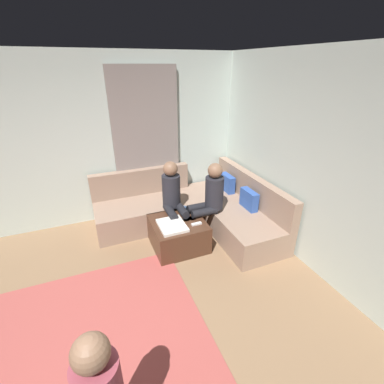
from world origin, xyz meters
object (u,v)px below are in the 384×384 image
person_on_couch_side (173,197)px  person_on_couch_back (208,198)px  game_remote (196,224)px  sectional_couch (195,209)px  coffee_mug (184,210)px  ottoman (178,233)px

person_on_couch_side → person_on_couch_back: bearing=155.5°
game_remote → person_on_couch_side: person_on_couch_side is taller
person_on_couch_back → person_on_couch_side: size_ratio=1.00×
sectional_couch → game_remote: 0.71m
coffee_mug → game_remote: coffee_mug is taller
person_on_couch_back → game_remote: bearing=131.2°
coffee_mug → person_on_couch_back: bearing=70.4°
ottoman → person_on_couch_side: 0.55m
ottoman → game_remote: bearing=50.7°
ottoman → coffee_mug: (-0.22, 0.18, 0.26)m
sectional_couch → ottoman: (0.46, -0.48, -0.07)m
ottoman → coffee_mug: bearing=140.7°
ottoman → game_remote: size_ratio=5.07×
game_remote → person_on_couch_side: (-0.50, -0.17, 0.23)m
person_on_couch_back → ottoman: bearing=100.0°
ottoman → coffee_mug: 0.38m
coffee_mug → person_on_couch_side: bearing=-125.8°
ottoman → game_remote: (0.18, 0.22, 0.22)m
coffee_mug → person_on_couch_back: 0.42m
coffee_mug → person_on_couch_back: size_ratio=0.08×
game_remote → coffee_mug: bearing=-174.3°
ottoman → person_on_couch_back: person_on_couch_back is taller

